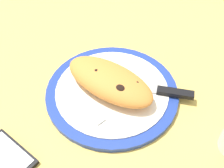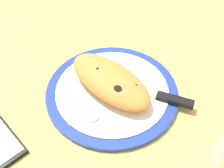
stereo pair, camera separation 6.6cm
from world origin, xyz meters
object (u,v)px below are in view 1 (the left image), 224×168
calzone (109,81)px  fork (83,105)px  knife (161,91)px  plate (112,92)px  smartphone (6,157)px

calzone → fork: 8.04cm
calzone → knife: bearing=39.5°
calzone → knife: 12.54cm
plate → knife: 11.67cm
smartphone → calzone: bearing=86.0°
plate → smartphone: 27.08cm
fork → knife: 18.44cm
fork → knife: size_ratio=0.84×
plate → calzone: (-0.85, -0.19, 3.32)cm
plate → fork: (-1.19, -7.88, 1.01)cm
plate → smartphone: (-2.72, -26.94, -0.17)cm
calzone → smartphone: calzone is taller
fork → smartphone: bearing=-94.6°
calzone → smartphone: (-1.87, -26.76, -3.49)cm
calzone → fork: size_ratio=1.50×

